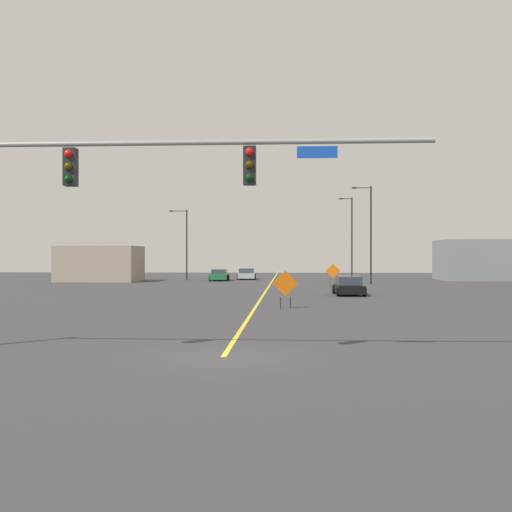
{
  "coord_description": "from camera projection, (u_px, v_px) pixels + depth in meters",
  "views": [
    {
      "loc": [
        1.78,
        -16.16,
        2.78
      ],
      "look_at": [
        -0.92,
        33.02,
        2.75
      ],
      "focal_mm": 41.66,
      "sensor_mm": 36.0,
      "label": 1
    }
  ],
  "objects": [
    {
      "name": "ground",
      "position": [
        223.0,
        357.0,
        16.23
      ],
      "size": [
        161.52,
        161.52,
        0.0
      ],
      "primitive_type": "plane",
      "color": "#38383A"
    },
    {
      "name": "road_centre_stripe",
      "position": [
        271.0,
        283.0,
        61.03
      ],
      "size": [
        0.16,
        89.74,
        0.01
      ],
      "color": "yellow",
      "rests_on": "ground"
    },
    {
      "name": "traffic_signal_assembly",
      "position": [
        82.0,
        181.0,
        16.43
      ],
      "size": [
        15.06,
        0.44,
        6.3
      ],
      "color": "gray",
      "rests_on": "ground"
    },
    {
      "name": "street_lamp_near_left",
      "position": [
        370.0,
        231.0,
        57.6
      ],
      "size": [
        1.93,
        0.24,
        9.53
      ],
      "color": "black",
      "rests_on": "ground"
    },
    {
      "name": "street_lamp_near_right",
      "position": [
        185.0,
        241.0,
        67.7
      ],
      "size": [
        2.1,
        0.24,
        8.04
      ],
      "color": "black",
      "rests_on": "ground"
    },
    {
      "name": "street_lamp_far_left",
      "position": [
        351.0,
        235.0,
        67.93
      ],
      "size": [
        1.56,
        0.24,
        9.46
      ],
      "color": "black",
      "rests_on": "ground"
    },
    {
      "name": "construction_sign_right_lane",
      "position": [
        285.0,
        285.0,
        31.22
      ],
      "size": [
        1.33,
        0.34,
        1.99
      ],
      "color": "orange",
      "rests_on": "ground"
    },
    {
      "name": "construction_sign_median_near",
      "position": [
        333.0,
        272.0,
        52.49
      ],
      "size": [
        1.3,
        0.13,
        2.09
      ],
      "color": "orange",
      "rests_on": "ground"
    },
    {
      "name": "car_black_far",
      "position": [
        349.0,
        286.0,
        41.81
      ],
      "size": [
        2.08,
        4.17,
        1.34
      ],
      "color": "black",
      "rests_on": "ground"
    },
    {
      "name": "car_silver_near",
      "position": [
        247.0,
        274.0,
        69.8
      ],
      "size": [
        2.31,
        4.21,
        1.28
      ],
      "color": "#B7BABF",
      "rests_on": "ground"
    },
    {
      "name": "car_green_approaching",
      "position": [
        219.0,
        275.0,
        66.26
      ],
      "size": [
        2.26,
        4.6,
        1.26
      ],
      "color": "#196B38",
      "rests_on": "ground"
    },
    {
      "name": "roadside_building_west",
      "position": [
        100.0,
        264.0,
        64.21
      ],
      "size": [
        8.41,
        5.93,
        3.81
      ],
      "color": "gray",
      "rests_on": "ground"
    },
    {
      "name": "roadside_building_east",
      "position": [
        474.0,
        260.0,
        67.3
      ],
      "size": [
        7.71,
        6.89,
        4.55
      ],
      "color": "gray",
      "rests_on": "ground"
    }
  ]
}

